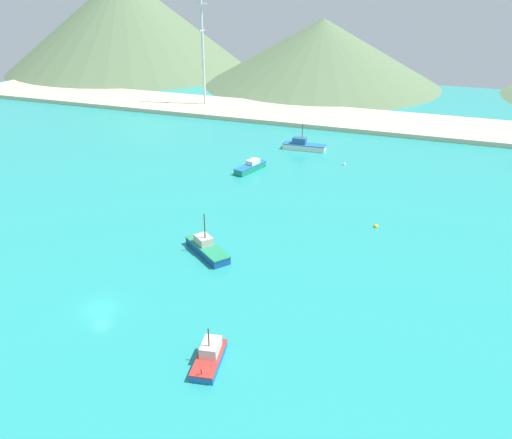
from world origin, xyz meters
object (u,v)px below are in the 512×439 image
(fishing_boat_1, at_px, (251,167))
(buoy_0, at_px, (344,164))
(fishing_boat_5, at_px, (303,146))
(buoy_1, at_px, (376,226))
(fishing_boat_6, at_px, (207,248))
(radio_tower, at_px, (203,45))
(fishing_boat_2, at_px, (210,356))

(fishing_boat_1, relative_size, buoy_0, 12.43)
(fishing_boat_5, xyz_separation_m, buoy_0, (11.78, -7.51, -0.91))
(fishing_boat_5, relative_size, buoy_1, 13.02)
(fishing_boat_5, relative_size, buoy_0, 14.64)
(fishing_boat_6, distance_m, radio_tower, 98.08)
(fishing_boat_5, bearing_deg, fishing_boat_6, -89.67)
(fishing_boat_5, bearing_deg, fishing_boat_2, -81.76)
(fishing_boat_2, distance_m, buoy_0, 70.73)
(fishing_boat_2, relative_size, fishing_boat_6, 0.74)
(fishing_boat_2, height_order, fishing_boat_5, fishing_boat_5)
(fishing_boat_5, height_order, buoy_0, fishing_boat_5)
(fishing_boat_1, distance_m, fishing_boat_6, 37.87)
(buoy_0, height_order, buoy_1, buoy_1)
(buoy_0, relative_size, buoy_1, 0.89)
(fishing_boat_2, bearing_deg, fishing_boat_6, 116.02)
(fishing_boat_6, relative_size, radio_tower, 0.25)
(radio_tower, bearing_deg, buoy_1, -46.52)
(fishing_boat_1, bearing_deg, buoy_0, 30.68)
(fishing_boat_5, height_order, fishing_boat_6, fishing_boat_6)
(fishing_boat_1, xyz_separation_m, fishing_boat_6, (7.03, -37.21, 0.05))
(fishing_boat_1, height_order, buoy_1, fishing_boat_1)
(fishing_boat_1, height_order, fishing_boat_5, fishing_boat_5)
(fishing_boat_1, xyz_separation_m, fishing_boat_2, (18.04, -59.75, -0.00))
(fishing_boat_5, height_order, buoy_1, fishing_boat_5)
(fishing_boat_1, bearing_deg, fishing_boat_2, -73.20)
(fishing_boat_1, xyz_separation_m, buoy_1, (30.11, -18.70, -0.72))
(fishing_boat_1, relative_size, fishing_boat_6, 0.96)
(buoy_0, bearing_deg, fishing_boat_1, -149.32)
(buoy_1, bearing_deg, fishing_boat_5, 122.18)
(fishing_boat_1, height_order, fishing_boat_6, fishing_boat_6)
(fishing_boat_5, xyz_separation_m, buoy_1, (23.39, -37.18, -0.89))
(fishing_boat_2, height_order, buoy_1, fishing_boat_2)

